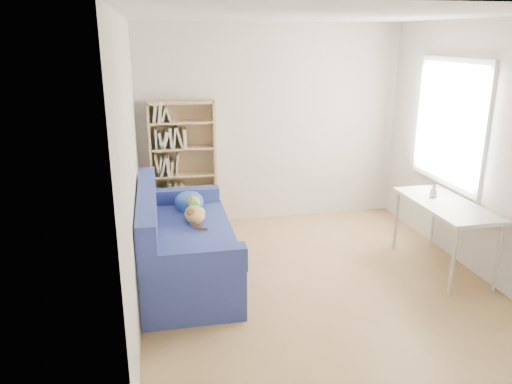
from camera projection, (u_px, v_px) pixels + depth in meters
ground at (315, 283)px, 5.14m from camera, size 4.00×4.00×0.00m
room_shell at (330, 124)px, 4.70m from camera, size 3.54×4.04×2.62m
sofa at (182, 245)px, 5.17m from camera, size 0.95×1.96×0.96m
bookshelf at (183, 171)px, 6.41m from camera, size 0.83×0.26×1.66m
desk at (445, 209)px, 5.27m from camera, size 0.58×1.27×0.75m
pen_cup at (434, 192)px, 5.42m from camera, size 0.08×0.08×0.15m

